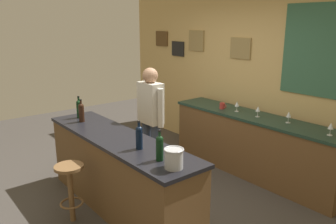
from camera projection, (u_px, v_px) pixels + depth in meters
ground_plane at (147, 197)px, 4.38m from camera, size 10.00×10.00×0.00m
back_wall at (251, 74)px, 5.25m from camera, size 6.00×0.09×2.80m
bar_counter at (119, 173)px, 4.02m from camera, size 2.52×0.60×0.92m
side_counter at (253, 145)px, 4.97m from camera, size 2.76×0.56×0.90m
bartender at (151, 117)px, 4.63m from camera, size 0.52×0.21×1.62m
bar_stool at (70, 184)px, 3.76m from camera, size 0.32×0.32×0.68m
wine_bottle_a at (79, 108)px, 4.65m from camera, size 0.07×0.07×0.31m
wine_bottle_b at (81, 112)px, 4.45m from camera, size 0.07×0.07×0.31m
wine_bottle_c at (139, 137)px, 3.49m from camera, size 0.07×0.07×0.31m
wine_bottle_d at (160, 147)px, 3.20m from camera, size 0.07×0.07×0.31m
ice_bucket at (174, 158)px, 3.04m from camera, size 0.19×0.19×0.19m
wine_glass_a at (237, 104)px, 5.06m from camera, size 0.07×0.07×0.16m
wine_glass_b at (258, 109)px, 4.77m from camera, size 0.07×0.07×0.16m
wine_glass_c at (289, 115)px, 4.48m from camera, size 0.07×0.07×0.16m
wine_glass_d at (331, 126)px, 3.98m from camera, size 0.07×0.07×0.16m
coffee_mug at (222, 106)px, 5.22m from camera, size 0.12×0.08×0.09m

